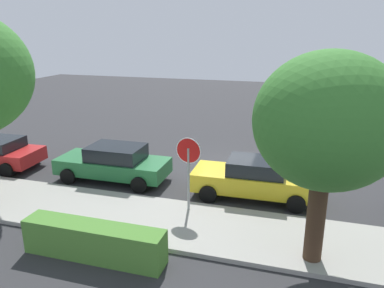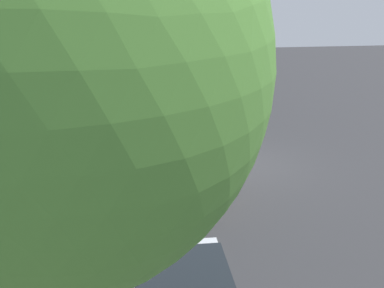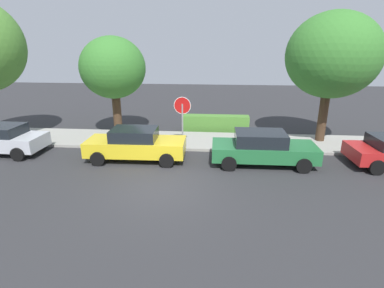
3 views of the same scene
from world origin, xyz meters
The scene contains 11 objects.
ground_plane centered at (0.00, 0.00, 0.00)m, with size 60.00×60.00×0.00m, color #2D2D30.
sidewalk_curb centered at (0.00, 5.62, 0.07)m, with size 32.00×3.03×0.14m, color #9E9B93.
stop_sign centered at (0.30, 4.66, 1.85)m, with size 0.87×0.12×2.65m.
parked_car_yellow centered at (-1.66, 2.79, 0.75)m, with size 4.54×2.01×1.49m.
parked_car_green centered at (4.10, 2.76, 0.75)m, with size 4.57×2.04×1.48m.
parked_car_red centered at (10.05, 2.95, 0.71)m, with size 4.48×2.23×1.36m.
street_tree_near_corner centered at (-9.97, 4.62, 5.01)m, with size 4.51×4.51×7.33m.
street_tree_mid_block centered at (7.68, 6.03, 4.57)m, with size 4.57×4.57×6.70m.
street_tree_far centered at (-3.73, 6.44, 3.86)m, with size 3.57×3.57×5.57m.
fire_hydrant centered at (9.16, 4.47, 0.36)m, with size 0.30×0.22×0.72m.
front_yard_hedge centered at (1.98, 7.90, 0.49)m, with size 4.00×0.75×0.98m.
Camera 2 is at (-14.79, 3.85, 5.79)m, focal length 45.00 mm.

